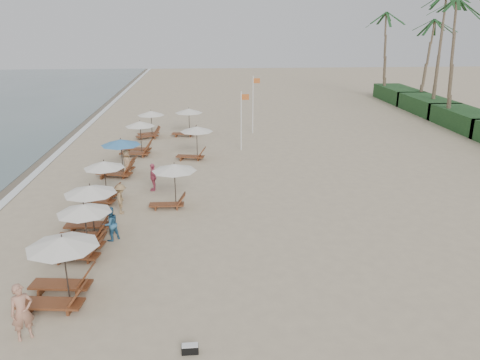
{
  "coord_description": "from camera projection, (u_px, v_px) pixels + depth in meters",
  "views": [
    {
      "loc": [
        -0.74,
        -17.08,
        8.9
      ],
      "look_at": [
        1.0,
        5.53,
        1.3
      ],
      "focal_mm": 35.48,
      "sensor_mm": 36.0,
      "label": 1
    }
  ],
  "objects": [
    {
      "name": "wet_sand_band",
      "position": [
        3.0,
        182.0,
        27.57
      ],
      "size": [
        3.2,
        140.0,
        0.01
      ],
      "primitive_type": "cube",
      "color": "#6B5E4C",
      "rests_on": "ground"
    },
    {
      "name": "flag_pole_near",
      "position": [
        242.0,
        118.0,
        33.73
      ],
      "size": [
        0.59,
        0.08,
        4.26
      ],
      "color": "silver",
      "rests_on": "ground"
    },
    {
      "name": "lounger_station_3",
      "position": [
        102.0,
        181.0,
        24.34
      ],
      "size": [
        2.37,
        2.09,
        2.17
      ],
      "color": "brown",
      "rests_on": "ground"
    },
    {
      "name": "beachgoer_mid_b",
      "position": [
        121.0,
        199.0,
        22.94
      ],
      "size": [
        0.64,
        1.01,
        1.48
      ],
      "primitive_type": "imported",
      "rotation": [
        0.0,
        0.0,
        1.67
      ],
      "color": "#94754B",
      "rests_on": "ground"
    },
    {
      "name": "lounger_station_6",
      "position": [
        149.0,
        123.0,
        37.92
      ],
      "size": [
        2.42,
        2.18,
        2.16
      ],
      "color": "brown",
      "rests_on": "ground"
    },
    {
      "name": "flag_pole_far",
      "position": [
        253.0,
        102.0,
        38.94
      ],
      "size": [
        0.6,
        0.08,
        4.74
      ],
      "color": "silver",
      "rests_on": "ground"
    },
    {
      "name": "beachgoer_near",
      "position": [
        22.0,
        312.0,
        13.76
      ],
      "size": [
        0.78,
        0.71,
        1.78
      ],
      "primitive_type": "imported",
      "rotation": [
        0.0,
        0.0,
        0.56
      ],
      "color": "#AF775F",
      "rests_on": "ground"
    },
    {
      "name": "inland_station_1",
      "position": [
        194.0,
        139.0,
        31.85
      ],
      "size": [
        2.65,
        2.24,
        2.22
      ],
      "color": "brown",
      "rests_on": "ground"
    },
    {
      "name": "lounger_station_0",
      "position": [
        58.0,
        271.0,
        15.55
      ],
      "size": [
        2.75,
        2.36,
        2.35
      ],
      "color": "brown",
      "rests_on": "ground"
    },
    {
      "name": "foam_line",
      "position": [
        26.0,
        182.0,
        27.66
      ],
      "size": [
        0.5,
        140.0,
        0.02
      ],
      "primitive_type": "cube",
      "color": "white",
      "rests_on": "ground"
    },
    {
      "name": "beachgoer_mid_a",
      "position": [
        110.0,
        224.0,
        20.08
      ],
      "size": [
        0.92,
        0.92,
        1.51
      ],
      "primitive_type": "imported",
      "rotation": [
        0.0,
        0.0,
        3.9
      ],
      "color": "#2D6289",
      "rests_on": "ground"
    },
    {
      "name": "ground",
      "position": [
        226.0,
        255.0,
        19.03
      ],
      "size": [
        160.0,
        160.0,
        0.0
      ],
      "primitive_type": "plane",
      "color": "tan",
      "rests_on": "ground"
    },
    {
      "name": "lounger_station_1",
      "position": [
        81.0,
        230.0,
        18.69
      ],
      "size": [
        2.48,
        2.15,
        2.17
      ],
      "color": "brown",
      "rests_on": "ground"
    },
    {
      "name": "beachgoer_far_b",
      "position": [
        127.0,
        162.0,
        28.84
      ],
      "size": [
        0.55,
        0.79,
        1.53
      ],
      "primitive_type": "imported",
      "rotation": [
        0.0,
        0.0,
        1.48
      ],
      "color": "tan",
      "rests_on": "ground"
    },
    {
      "name": "lounger_station_5",
      "position": [
        137.0,
        140.0,
        33.01
      ],
      "size": [
        2.57,
        2.17,
        2.38
      ],
      "color": "brown",
      "rests_on": "ground"
    },
    {
      "name": "lounger_station_4",
      "position": [
        118.0,
        158.0,
        28.63
      ],
      "size": [
        2.8,
        2.53,
        2.22
      ],
      "color": "brown",
      "rests_on": "ground"
    },
    {
      "name": "lounger_station_2",
      "position": [
        87.0,
        212.0,
        20.39
      ],
      "size": [
        2.62,
        2.24,
        2.32
      ],
      "color": "brown",
      "rests_on": "ground"
    },
    {
      "name": "inland_station_0",
      "position": [
        172.0,
        179.0,
        23.48
      ],
      "size": [
        2.49,
        2.24,
        2.22
      ],
      "color": "brown",
      "rests_on": "ground"
    },
    {
      "name": "beachgoer_far_a",
      "position": [
        153.0,
        177.0,
        26.06
      ],
      "size": [
        0.39,
        0.91,
        1.55
      ],
      "primitive_type": "imported",
      "rotation": [
        0.0,
        0.0,
        4.7
      ],
      "color": "#C9506C",
      "rests_on": "ground"
    },
    {
      "name": "inland_station_2",
      "position": [
        187.0,
        119.0,
        38.34
      ],
      "size": [
        2.64,
        2.24,
        2.22
      ],
      "color": "brown",
      "rests_on": "ground"
    },
    {
      "name": "duffel_bag",
      "position": [
        190.0,
        349.0,
        13.36
      ],
      "size": [
        0.49,
        0.25,
        0.27
      ],
      "color": "black",
      "rests_on": "ground"
    }
  ]
}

